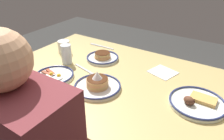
{
  "coord_description": "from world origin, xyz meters",
  "views": [
    {
      "loc": [
        -0.58,
        0.95,
        1.42
      ],
      "look_at": [
        0.05,
        -0.02,
        0.78
      ],
      "focal_mm": 34.66,
      "sensor_mm": 36.0,
      "label": 1
    }
  ],
  "objects_px": {
    "plate_center_pancakes": "(103,57)",
    "plate_far_side": "(54,76)",
    "plate_near_main": "(197,102)",
    "paper_napkin": "(163,72)",
    "plate_far_companion": "(97,85)",
    "fork_near": "(85,70)",
    "coffee_mug": "(64,47)",
    "butter_knife": "(102,46)",
    "drinking_glass": "(66,55)"
  },
  "relations": [
    {
      "from": "plate_center_pancakes",
      "to": "plate_far_side",
      "type": "bearing_deg",
      "value": 74.35
    },
    {
      "from": "plate_near_main",
      "to": "plate_far_side",
      "type": "distance_m",
      "value": 0.81
    },
    {
      "from": "paper_napkin",
      "to": "plate_far_companion",
      "type": "bearing_deg",
      "value": 57.0
    },
    {
      "from": "plate_near_main",
      "to": "fork_near",
      "type": "relative_size",
      "value": 1.38
    },
    {
      "from": "plate_center_pancakes",
      "to": "coffee_mug",
      "type": "height_order",
      "value": "coffee_mug"
    },
    {
      "from": "plate_far_side",
      "to": "fork_near",
      "type": "height_order",
      "value": "plate_far_side"
    },
    {
      "from": "plate_far_companion",
      "to": "butter_knife",
      "type": "bearing_deg",
      "value": -56.91
    },
    {
      "from": "plate_far_side",
      "to": "fork_near",
      "type": "xyz_separation_m",
      "value": [
        -0.1,
        -0.17,
        -0.01
      ]
    },
    {
      "from": "plate_center_pancakes",
      "to": "paper_napkin",
      "type": "relative_size",
      "value": 1.5
    },
    {
      "from": "drinking_glass",
      "to": "butter_knife",
      "type": "bearing_deg",
      "value": -95.14
    },
    {
      "from": "paper_napkin",
      "to": "drinking_glass",
      "type": "bearing_deg",
      "value": 20.94
    },
    {
      "from": "plate_near_main",
      "to": "drinking_glass",
      "type": "height_order",
      "value": "drinking_glass"
    },
    {
      "from": "plate_far_side",
      "to": "drinking_glass",
      "type": "height_order",
      "value": "drinking_glass"
    },
    {
      "from": "plate_near_main",
      "to": "paper_napkin",
      "type": "relative_size",
      "value": 1.85
    },
    {
      "from": "plate_near_main",
      "to": "butter_knife",
      "type": "bearing_deg",
      "value": -22.8
    },
    {
      "from": "coffee_mug",
      "to": "drinking_glass",
      "type": "bearing_deg",
      "value": 138.9
    },
    {
      "from": "plate_far_companion",
      "to": "fork_near",
      "type": "distance_m",
      "value": 0.23
    },
    {
      "from": "drinking_glass",
      "to": "paper_napkin",
      "type": "height_order",
      "value": "drinking_glass"
    },
    {
      "from": "fork_near",
      "to": "butter_knife",
      "type": "xyz_separation_m",
      "value": [
        0.13,
        -0.37,
        -0.0
      ]
    },
    {
      "from": "plate_near_main",
      "to": "plate_far_companion",
      "type": "bearing_deg",
      "value": 17.06
    },
    {
      "from": "coffee_mug",
      "to": "butter_knife",
      "type": "bearing_deg",
      "value": -125.39
    },
    {
      "from": "plate_center_pancakes",
      "to": "drinking_glass",
      "type": "xyz_separation_m",
      "value": [
        0.17,
        0.18,
        0.04
      ]
    },
    {
      "from": "plate_near_main",
      "to": "plate_far_companion",
      "type": "xyz_separation_m",
      "value": [
        0.5,
        0.15,
        0.01
      ]
    },
    {
      "from": "coffee_mug",
      "to": "paper_napkin",
      "type": "xyz_separation_m",
      "value": [
        -0.74,
        -0.11,
        -0.04
      ]
    },
    {
      "from": "plate_near_main",
      "to": "drinking_glass",
      "type": "bearing_deg",
      "value": 0.98
    },
    {
      "from": "paper_napkin",
      "to": "butter_knife",
      "type": "distance_m",
      "value": 0.58
    },
    {
      "from": "plate_far_side",
      "to": "butter_knife",
      "type": "xyz_separation_m",
      "value": [
        0.04,
        -0.55,
        -0.01
      ]
    },
    {
      "from": "plate_far_companion",
      "to": "drinking_glass",
      "type": "height_order",
      "value": "drinking_glass"
    },
    {
      "from": "plate_center_pancakes",
      "to": "paper_napkin",
      "type": "height_order",
      "value": "plate_center_pancakes"
    },
    {
      "from": "plate_far_companion",
      "to": "plate_near_main",
      "type": "bearing_deg",
      "value": -162.94
    },
    {
      "from": "drinking_glass",
      "to": "butter_knife",
      "type": "distance_m",
      "value": 0.37
    },
    {
      "from": "plate_near_main",
      "to": "butter_knife",
      "type": "xyz_separation_m",
      "value": [
        0.83,
        -0.35,
        -0.01
      ]
    },
    {
      "from": "plate_center_pancakes",
      "to": "paper_napkin",
      "type": "bearing_deg",
      "value": -173.03
    },
    {
      "from": "plate_near_main",
      "to": "coffee_mug",
      "type": "bearing_deg",
      "value": -6.08
    },
    {
      "from": "plate_far_companion",
      "to": "fork_near",
      "type": "height_order",
      "value": "plate_far_companion"
    },
    {
      "from": "plate_center_pancakes",
      "to": "plate_far_side",
      "type": "height_order",
      "value": "plate_center_pancakes"
    },
    {
      "from": "plate_center_pancakes",
      "to": "drinking_glass",
      "type": "relative_size",
      "value": 1.71
    },
    {
      "from": "plate_center_pancakes",
      "to": "fork_near",
      "type": "height_order",
      "value": "plate_center_pancakes"
    },
    {
      "from": "plate_near_main",
      "to": "fork_near",
      "type": "height_order",
      "value": "plate_near_main"
    },
    {
      "from": "fork_near",
      "to": "butter_knife",
      "type": "relative_size",
      "value": 0.91
    },
    {
      "from": "plate_far_side",
      "to": "paper_napkin",
      "type": "xyz_separation_m",
      "value": [
        -0.53,
        -0.41,
        -0.01
      ]
    },
    {
      "from": "fork_near",
      "to": "paper_napkin",
      "type": "bearing_deg",
      "value": -150.9
    },
    {
      "from": "coffee_mug",
      "to": "paper_napkin",
      "type": "bearing_deg",
      "value": -171.67
    },
    {
      "from": "plate_far_companion",
      "to": "drinking_glass",
      "type": "relative_size",
      "value": 1.98
    },
    {
      "from": "plate_near_main",
      "to": "plate_center_pancakes",
      "type": "distance_m",
      "value": 0.71
    },
    {
      "from": "plate_center_pancakes",
      "to": "plate_far_companion",
      "type": "relative_size",
      "value": 0.86
    },
    {
      "from": "plate_near_main",
      "to": "drinking_glass",
      "type": "xyz_separation_m",
      "value": [
        0.86,
        0.01,
        0.04
      ]
    },
    {
      "from": "fork_near",
      "to": "plate_far_companion",
      "type": "bearing_deg",
      "value": 146.75
    },
    {
      "from": "plate_near_main",
      "to": "fork_near",
      "type": "distance_m",
      "value": 0.69
    },
    {
      "from": "paper_napkin",
      "to": "coffee_mug",
      "type": "bearing_deg",
      "value": 8.33
    }
  ]
}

